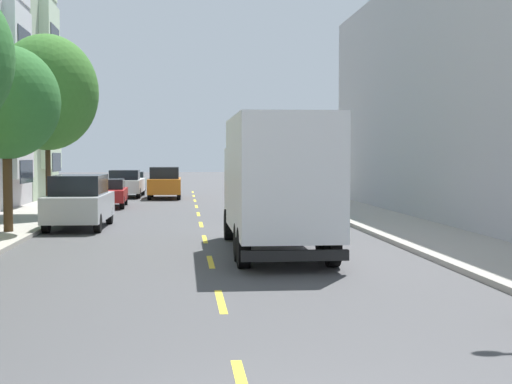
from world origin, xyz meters
TOP-DOWN VIEW (x-y plane):
  - ground_plane at (0.00, 30.00)m, footprint 160.00×160.00m
  - sidewalk_left at (-7.10, 28.00)m, footprint 3.20×120.00m
  - sidewalk_right at (7.10, 28.00)m, footprint 3.20×120.00m
  - lane_centerline_dashes at (0.00, 24.50)m, footprint 0.14×47.20m
  - street_tree_third at (-6.40, 18.66)m, footprint 3.47×3.47m
  - street_tree_farthest at (-6.40, 26.01)m, footprint 4.32×4.32m
  - delivery_box_truck at (1.80, 13.42)m, footprint 2.42×7.98m
  - parked_sedan_teal at (4.23, 23.17)m, footprint 1.80×4.50m
  - parked_sedan_navy at (4.48, 48.87)m, footprint 1.93×4.55m
  - parked_suv_silver at (-4.41, 20.96)m, footprint 2.06×4.85m
  - parked_sedan_red at (-4.49, 32.01)m, footprint 1.91×4.54m
  - parked_suv_sky at (4.33, 29.20)m, footprint 2.03×4.83m
  - parked_sedan_forest at (-4.35, 48.44)m, footprint 1.87×4.53m
  - parked_pickup_white at (-4.25, 41.00)m, footprint 2.11×5.34m
  - moving_orange_sedan at (-1.80, 39.44)m, footprint 1.95×4.80m

SIDE VIEW (x-z plane):
  - ground_plane at x=0.00m, z-range 0.00..0.00m
  - lane_centerline_dashes at x=0.00m, z-range 0.00..0.01m
  - sidewalk_left at x=-7.10m, z-range 0.00..0.14m
  - sidewalk_right at x=7.10m, z-range 0.00..0.14m
  - parked_sedan_teal at x=4.23m, z-range 0.03..1.46m
  - parked_sedan_navy at x=4.48m, z-range 0.03..1.46m
  - parked_sedan_red at x=-4.49m, z-range 0.03..1.46m
  - parked_sedan_forest at x=-4.35m, z-range 0.03..1.46m
  - parked_pickup_white at x=-4.25m, z-range -0.04..1.69m
  - parked_suv_silver at x=-4.41m, z-range 0.02..1.95m
  - parked_suv_sky at x=4.33m, z-range 0.02..1.95m
  - moving_orange_sedan at x=-1.80m, z-range 0.02..1.95m
  - delivery_box_truck at x=1.80m, z-range 0.21..3.85m
  - street_tree_third at x=-6.40m, z-range 1.31..7.41m
  - street_tree_farthest at x=-6.40m, z-range 1.49..9.11m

